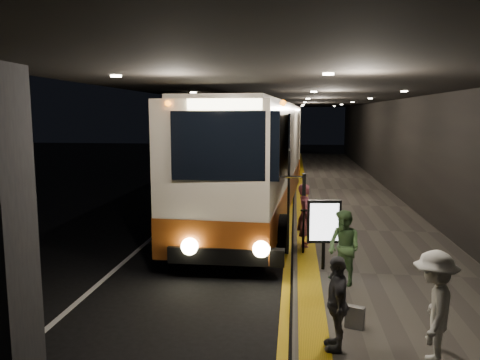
# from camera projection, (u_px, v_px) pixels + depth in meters

# --- Properties ---
(ground) EXTENTS (90.00, 90.00, 0.00)m
(ground) POSITION_uv_depth(u_px,v_px,m) (211.00, 238.00, 14.26)
(ground) COLOR black
(lane_line_white) EXTENTS (0.12, 50.00, 0.01)m
(lane_line_white) POSITION_uv_depth(u_px,v_px,m) (190.00, 205.00, 19.39)
(lane_line_white) COLOR silver
(lane_line_white) RESTS_ON ground
(kerb_stripe_yellow) EXTENTS (0.18, 50.00, 0.01)m
(kerb_stripe_yellow) POSITION_uv_depth(u_px,v_px,m) (290.00, 207.00, 18.91)
(kerb_stripe_yellow) COLOR gold
(kerb_stripe_yellow) RESTS_ON ground
(sidewalk) EXTENTS (4.50, 50.00, 0.15)m
(sidewalk) POSITION_uv_depth(u_px,v_px,m) (351.00, 207.00, 18.62)
(sidewalk) COLOR #514C44
(sidewalk) RESTS_ON ground
(tactile_strip) EXTENTS (0.50, 50.00, 0.01)m
(tactile_strip) POSITION_uv_depth(u_px,v_px,m) (303.00, 204.00, 18.83)
(tactile_strip) COLOR gold
(tactile_strip) RESTS_ON sidewalk
(terminal_wall) EXTENTS (0.10, 50.00, 6.00)m
(terminal_wall) POSITION_uv_depth(u_px,v_px,m) (413.00, 134.00, 17.95)
(terminal_wall) COLOR black
(terminal_wall) RESTS_ON ground
(support_columns) EXTENTS (0.80, 24.80, 4.40)m
(support_columns) POSITION_uv_depth(u_px,v_px,m) (191.00, 155.00, 18.06)
(support_columns) COLOR black
(support_columns) RESTS_ON ground
(canopy) EXTENTS (9.00, 50.00, 0.40)m
(canopy) POSITION_uv_depth(u_px,v_px,m) (296.00, 92.00, 18.25)
(canopy) COLOR black
(canopy) RESTS_ON support_columns
(coach_main) EXTENTS (3.43, 13.22, 4.09)m
(coach_main) POSITION_uv_depth(u_px,v_px,m) (252.00, 165.00, 16.59)
(coach_main) COLOR beige
(coach_main) RESTS_ON ground
(coach_second) EXTENTS (3.47, 13.10, 4.07)m
(coach_second) POSITION_uv_depth(u_px,v_px,m) (273.00, 142.00, 30.87)
(coach_second) COLOR beige
(coach_second) RESTS_ON ground
(passenger_boarding) EXTENTS (0.43, 0.64, 1.73)m
(passenger_boarding) POSITION_uv_depth(u_px,v_px,m) (305.00, 215.00, 12.75)
(passenger_boarding) COLOR #C65C6E
(passenger_boarding) RESTS_ON sidewalk
(passenger_waiting_green) EXTENTS (0.86, 0.90, 1.59)m
(passenger_waiting_green) POSITION_uv_depth(u_px,v_px,m) (344.00, 248.00, 9.89)
(passenger_waiting_green) COLOR #476E3D
(passenger_waiting_green) RESTS_ON sidewalk
(passenger_waiting_white) EXTENTS (0.80, 1.19, 1.69)m
(passenger_waiting_white) POSITION_uv_depth(u_px,v_px,m) (434.00, 308.00, 6.68)
(passenger_waiting_white) COLOR silver
(passenger_waiting_white) RESTS_ON sidewalk
(passenger_waiting_grey) EXTENTS (0.45, 0.87, 1.49)m
(passenger_waiting_grey) POSITION_uv_depth(u_px,v_px,m) (337.00, 303.00, 7.13)
(passenger_waiting_grey) COLOR #56555B
(passenger_waiting_grey) RESTS_ON sidewalk
(bag_polka) EXTENTS (0.34, 0.24, 0.38)m
(bag_polka) POSITION_uv_depth(u_px,v_px,m) (355.00, 317.00, 7.91)
(bag_polka) COLOR black
(bag_polka) RESTS_ON sidewalk
(info_sign) EXTENTS (0.78, 0.21, 1.64)m
(info_sign) POSITION_uv_depth(u_px,v_px,m) (324.00, 223.00, 10.79)
(info_sign) COLOR black
(info_sign) RESTS_ON sidewalk
(stanchion_post) EXTENTS (0.05, 0.05, 1.14)m
(stanchion_post) POSITION_uv_depth(u_px,v_px,m) (303.00, 232.00, 12.11)
(stanchion_post) COLOR black
(stanchion_post) RESTS_ON sidewalk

